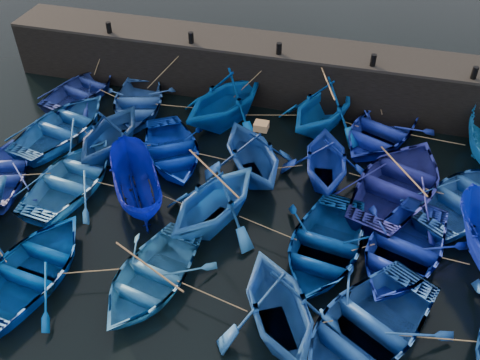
% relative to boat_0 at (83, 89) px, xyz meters
% --- Properties ---
extents(ground, '(120.00, 120.00, 0.00)m').
position_rel_boat_0_xyz_m(ground, '(8.94, -7.91, -0.45)').
color(ground, black).
rests_on(ground, ground).
extents(quay_wall, '(26.00, 2.50, 2.50)m').
position_rel_boat_0_xyz_m(quay_wall, '(8.94, 2.59, 0.80)').
color(quay_wall, black).
rests_on(quay_wall, ground).
extents(quay_top, '(26.00, 2.50, 0.12)m').
position_rel_boat_0_xyz_m(quay_top, '(8.94, 2.59, 2.11)').
color(quay_top, black).
rests_on(quay_top, quay_wall).
extents(bollard_0, '(0.24, 0.24, 0.50)m').
position_rel_boat_0_xyz_m(bollard_0, '(0.94, 1.69, 2.42)').
color(bollard_0, black).
rests_on(bollard_0, quay_top).
extents(bollard_1, '(0.24, 0.24, 0.50)m').
position_rel_boat_0_xyz_m(bollard_1, '(4.94, 1.69, 2.42)').
color(bollard_1, black).
rests_on(bollard_1, quay_top).
extents(bollard_2, '(0.24, 0.24, 0.50)m').
position_rel_boat_0_xyz_m(bollard_2, '(8.94, 1.69, 2.42)').
color(bollard_2, black).
rests_on(bollard_2, quay_top).
extents(bollard_3, '(0.24, 0.24, 0.50)m').
position_rel_boat_0_xyz_m(bollard_3, '(12.94, 1.69, 2.42)').
color(bollard_3, black).
rests_on(bollard_3, quay_top).
extents(bollard_4, '(0.24, 0.24, 0.50)m').
position_rel_boat_0_xyz_m(bollard_4, '(16.94, 1.69, 2.42)').
color(bollard_4, black).
rests_on(bollard_4, quay_top).
extents(boat_0, '(4.23, 5.07, 0.91)m').
position_rel_boat_0_xyz_m(boat_0, '(0.00, 0.00, 0.00)').
color(boat_0, navy).
rests_on(boat_0, ground).
extents(boat_1, '(4.59, 5.49, 0.98)m').
position_rel_boat_0_xyz_m(boat_1, '(2.99, -0.49, 0.04)').
color(boat_1, '#2652A3').
rests_on(boat_1, ground).
extents(boat_2, '(5.76, 6.07, 2.50)m').
position_rel_boat_0_xyz_m(boat_2, '(7.08, -0.27, 0.80)').
color(boat_2, '#00459D').
rests_on(boat_2, ground).
extents(boat_3, '(5.29, 5.63, 2.37)m').
position_rel_boat_0_xyz_m(boat_3, '(11.25, 0.35, 0.73)').
color(boat_3, '#0852B6').
rests_on(boat_3, ground).
extents(boat_4, '(5.31, 6.07, 1.05)m').
position_rel_boat_0_xyz_m(boat_4, '(13.72, 0.12, 0.07)').
color(boat_4, '#15269D').
rests_on(boat_4, ground).
extents(boat_6, '(4.68, 5.75, 1.05)m').
position_rel_boat_0_xyz_m(boat_6, '(0.73, -3.06, 0.07)').
color(boat_6, '#164E8F').
rests_on(boat_6, ground).
extents(boat_7, '(3.88, 4.39, 2.15)m').
position_rel_boat_0_xyz_m(boat_7, '(3.27, -3.68, 0.62)').
color(boat_7, navy).
rests_on(boat_7, ground).
extents(boat_8, '(5.14, 5.55, 0.94)m').
position_rel_boat_0_xyz_m(boat_8, '(5.74, -3.40, 0.02)').
color(boat_8, '#042AAD').
rests_on(boat_8, ground).
extents(boat_9, '(5.47, 5.63, 2.26)m').
position_rel_boat_0_xyz_m(boat_9, '(9.12, -3.53, 0.68)').
color(boat_9, '#154695').
rests_on(boat_9, ground).
extents(boat_10, '(4.06, 4.51, 2.10)m').
position_rel_boat_0_xyz_m(boat_10, '(11.88, -3.07, 0.60)').
color(boat_10, '#112DA3').
rests_on(boat_10, ground).
extents(boat_11, '(5.80, 6.80, 1.20)m').
position_rel_boat_0_xyz_m(boat_11, '(14.66, -3.24, 0.14)').
color(boat_11, navy).
rests_on(boat_11, ground).
extents(boat_12, '(5.81, 6.16, 1.04)m').
position_rel_boat_0_xyz_m(boat_12, '(17.12, -3.36, 0.07)').
color(boat_12, blue).
rests_on(boat_12, ground).
extents(boat_13, '(4.28, 4.97, 0.87)m').
position_rel_boat_0_xyz_m(boat_13, '(-0.01, -6.43, -0.02)').
color(boat_13, navy).
rests_on(boat_13, ground).
extents(boat_14, '(4.02, 5.23, 1.01)m').
position_rel_boat_0_xyz_m(boat_14, '(2.77, -6.04, 0.05)').
color(boat_14, blue).
rests_on(boat_14, ground).
extents(boat_15, '(3.70, 4.41, 1.64)m').
position_rel_boat_0_xyz_m(boat_15, '(5.40, -6.09, 0.37)').
color(boat_15, '#030D8F').
rests_on(boat_15, ground).
extents(boat_16, '(5.08, 5.42, 2.28)m').
position_rel_boat_0_xyz_m(boat_16, '(8.49, -6.41, 0.69)').
color(boat_16, blue).
rests_on(boat_16, ground).
extents(boat_17, '(4.19, 5.38, 1.02)m').
position_rel_boat_0_xyz_m(boat_17, '(12.40, -6.99, 0.06)').
color(boat_17, navy).
rests_on(boat_17, ground).
extents(boat_18, '(4.89, 5.81, 1.03)m').
position_rel_boat_0_xyz_m(boat_18, '(14.89, -6.51, 0.06)').
color(boat_18, '#10279B').
rests_on(boat_18, ground).
extents(boat_21, '(3.99, 5.21, 1.01)m').
position_rel_boat_0_xyz_m(boat_21, '(3.72, -10.34, 0.05)').
color(boat_21, '#004192').
rests_on(boat_21, ground).
extents(boat_22, '(3.97, 4.98, 0.93)m').
position_rel_boat_0_xyz_m(boat_22, '(7.39, -9.63, 0.01)').
color(boat_22, '#2A70B8').
rests_on(boat_22, ground).
extents(boat_23, '(5.23, 5.45, 2.22)m').
position_rel_boat_0_xyz_m(boat_23, '(11.54, -10.14, 0.66)').
color(boat_23, '#1C5299').
rests_on(boat_23, ground).
extents(boat_24, '(6.01, 6.53, 1.11)m').
position_rel_boat_0_xyz_m(boat_24, '(13.97, -9.81, 0.10)').
color(boat_24, '#17478E').
rests_on(boat_24, ground).
extents(wooden_crate, '(0.51, 0.45, 0.29)m').
position_rel_boat_0_xyz_m(wooden_crate, '(9.42, -3.53, 1.95)').
color(wooden_crate, '#9A7043').
rests_on(wooden_crate, boat_9).
extents(mooring_ropes, '(18.06, 11.97, 2.10)m').
position_rel_boat_0_xyz_m(mooring_ropes, '(9.08, -2.94, 0.43)').
color(mooring_ropes, tan).
rests_on(mooring_ropes, ground).
extents(loose_oars, '(9.53, 12.06, 1.50)m').
position_rel_boat_0_xyz_m(loose_oars, '(10.45, -4.73, 1.27)').
color(loose_oars, '#99724C').
rests_on(loose_oars, ground).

